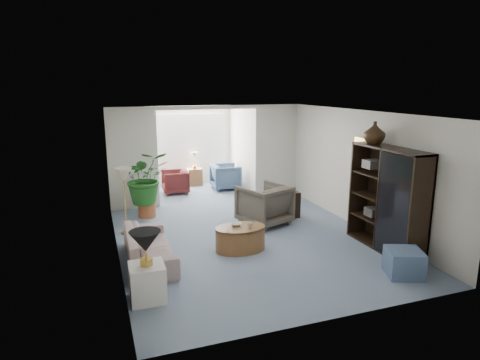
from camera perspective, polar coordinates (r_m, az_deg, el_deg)
name	(u,v)px	position (r m, az deg, el deg)	size (l,w,h in m)	color
floor	(250,241)	(8.29, 1.41, -8.31)	(6.00, 6.00, 0.00)	#7E93A6
sunroom_floor	(199,192)	(12.03, -5.60, -1.60)	(2.60, 2.60, 0.00)	#7E93A6
back_pier_left	(133,159)	(10.40, -14.47, 2.81)	(1.20, 0.12, 2.50)	silver
back_pier_right	(276,151)	(11.37, 4.98, 4.00)	(1.20, 0.12, 2.50)	silver
back_header	(208,108)	(10.60, -4.42, 9.89)	(2.60, 0.12, 0.10)	silver
window_pane	(190,139)	(12.80, -6.93, 5.63)	(2.20, 0.02, 1.50)	white
window_blinds	(190,139)	(12.77, -6.90, 5.62)	(2.20, 0.02, 1.50)	white
framed_picture	(364,150)	(8.93, 16.65, 3.99)	(0.04, 0.50, 0.40)	#C3B59C
sofa	(149,246)	(7.45, -12.39, -8.86)	(1.89, 0.74, 0.55)	#BBB19E
end_table	(147,282)	(6.20, -12.59, -13.57)	(0.49, 0.49, 0.54)	white
table_lamp	(145,242)	(5.96, -12.88, -8.24)	(0.44, 0.44, 0.30)	black
floor_lamp	(123,175)	(8.63, -15.74, 0.72)	(0.36, 0.36, 0.28)	beige
coffee_table	(240,238)	(7.77, 0.06, -8.02)	(0.95, 0.95, 0.45)	brown
coffee_bowl	(236,224)	(7.76, -0.54, -6.09)	(0.21, 0.21, 0.05)	silver
coffee_cup	(250,225)	(7.64, 1.38, -6.21)	(0.11, 0.11, 0.10)	beige
wingback_chair	(264,205)	(9.12, 3.35, -3.39)	(0.95, 0.98, 0.89)	#5B5447
side_table_dark	(287,204)	(9.70, 6.47, -3.34)	(0.50, 0.40, 0.60)	black
entertainment_cabinet	(387,199)	(8.09, 19.55, -2.48)	(0.46, 1.72, 1.92)	black
cabinet_urn	(374,133)	(8.26, 17.98, 6.20)	(0.40, 0.40, 0.42)	#332111
ottoman	(404,263)	(7.29, 21.59, -10.53)	(0.53, 0.53, 0.43)	slate
plant_pot	(147,210)	(9.94, -12.65, -4.03)	(0.40, 0.40, 0.32)	#AB5931
house_plant	(145,177)	(9.74, -12.88, 0.35)	(1.11, 0.96, 1.23)	#226020
sunroom_chair_blue	(226,177)	(12.23, -1.99, 0.46)	(0.78, 0.80, 0.73)	slate
sunroom_chair_maroon	(175,182)	(11.88, -8.89, -0.25)	(0.70, 0.72, 0.65)	#581E1F
sunroom_table	(195,177)	(12.76, -6.22, 0.42)	(0.42, 0.33, 0.52)	brown
shelf_clutter	(379,190)	(8.17, 18.52, -1.30)	(0.30, 0.81, 1.06)	#4A4744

